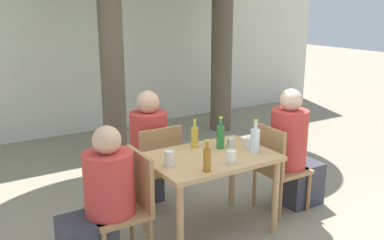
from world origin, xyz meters
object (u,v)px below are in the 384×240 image
(patio_chair_0, at_px, (128,201))
(person_seated_2, at_px, (146,153))
(green_bottle_1, at_px, (220,136))
(oil_cruet_2, at_px, (194,137))
(person_seated_0, at_px, (100,206))
(water_bottle_3, at_px, (255,140))
(drinking_glass_2, at_px, (231,142))
(drinking_glass_0, at_px, (249,143))
(patio_chair_2, at_px, (156,164))
(person_seated_1, at_px, (293,154))
(amber_bottle_0, at_px, (207,159))
(drinking_glass_3, at_px, (169,159))
(dining_table_front, at_px, (210,167))
(drinking_glass_1, at_px, (231,157))
(patio_chair_1, at_px, (276,164))

(patio_chair_0, bearing_deg, person_seated_2, 146.22)
(green_bottle_1, height_order, oil_cruet_2, green_bottle_1)
(person_seated_0, height_order, water_bottle_3, person_seated_0)
(person_seated_0, xyz_separation_m, drinking_glass_2, (1.31, 0.10, 0.26))
(patio_chair_0, xyz_separation_m, water_bottle_3, (1.16, -0.15, 0.35))
(patio_chair_0, relative_size, drinking_glass_0, 9.49)
(person_seated_0, distance_m, drinking_glass_0, 1.46)
(oil_cruet_2, bearing_deg, person_seated_2, 110.30)
(patio_chair_2, relative_size, water_bottle_3, 2.95)
(patio_chair_0, distance_m, person_seated_1, 1.80)
(person_seated_1, height_order, drinking_glass_2, person_seated_1)
(person_seated_1, distance_m, person_seated_2, 1.49)
(patio_chair_0, height_order, patio_chair_2, same)
(person_seated_2, relative_size, amber_bottle_0, 4.63)
(person_seated_2, relative_size, drinking_glass_3, 9.40)
(person_seated_2, relative_size, drinking_glass_2, 14.96)
(amber_bottle_0, bearing_deg, drinking_glass_0, 23.04)
(dining_table_front, relative_size, drinking_glass_3, 8.59)
(drinking_glass_0, bearing_deg, oil_cruet_2, 146.69)
(drinking_glass_0, relative_size, drinking_glass_1, 0.85)
(patio_chair_1, distance_m, person_seated_1, 0.23)
(patio_chair_1, relative_size, water_bottle_3, 2.95)
(person_seated_2, height_order, water_bottle_3, person_seated_2)
(water_bottle_3, bearing_deg, person_seated_1, 13.47)
(patio_chair_1, distance_m, drinking_glass_2, 0.57)
(patio_chair_1, bearing_deg, person_seated_2, 50.03)
(patio_chair_2, xyz_separation_m, person_seated_0, (-0.80, -0.61, 0.02))
(amber_bottle_0, bearing_deg, patio_chair_1, 16.20)
(patio_chair_0, distance_m, drinking_glass_2, 1.12)
(green_bottle_1, relative_size, drinking_glass_0, 3.16)
(green_bottle_1, height_order, drinking_glass_2, green_bottle_1)
(patio_chair_0, bearing_deg, person_seated_1, 90.00)
(person_seated_1, bearing_deg, drinking_glass_1, 104.68)
(patio_chair_2, height_order, drinking_glass_1, patio_chair_2)
(person_seated_1, height_order, drinking_glass_1, person_seated_1)
(dining_table_front, distance_m, person_seated_1, 1.01)
(person_seated_0, distance_m, amber_bottle_0, 0.90)
(water_bottle_3, bearing_deg, drinking_glass_3, 171.88)
(oil_cruet_2, bearing_deg, drinking_glass_0, -33.31)
(person_seated_1, bearing_deg, amber_bottle_0, 103.34)
(drinking_glass_2, distance_m, drinking_glass_3, 0.73)
(dining_table_front, relative_size, drinking_glass_1, 9.94)
(patio_chair_0, distance_m, drinking_glass_0, 1.23)
(green_bottle_1, bearing_deg, patio_chair_0, -173.66)
(patio_chair_0, height_order, amber_bottle_0, amber_bottle_0)
(dining_table_front, relative_size, patio_chair_1, 1.24)
(drinking_glass_0, xyz_separation_m, drinking_glass_2, (-0.12, 0.12, -0.01))
(water_bottle_3, height_order, drinking_glass_0, water_bottle_3)
(amber_bottle_0, bearing_deg, patio_chair_0, 152.22)
(amber_bottle_0, height_order, water_bottle_3, water_bottle_3)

